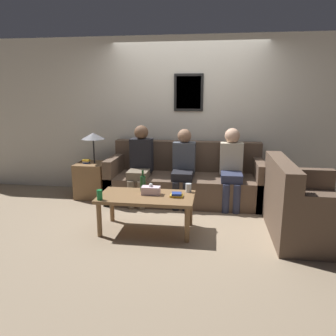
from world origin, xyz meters
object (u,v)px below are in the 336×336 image
Objects in this scene: couch_main at (185,181)px; person_middle at (183,164)px; coffee_table at (146,200)px; person_right at (231,164)px; couch_side at (304,210)px; drinking_glass at (188,188)px; person_left at (140,161)px; wine_bottle at (143,183)px.

couch_main is 0.36m from person_middle.
couch_main reaches higher than coffee_table.
person_right is (0.73, 0.02, 0.01)m from person_middle.
couch_main is 1.81× the size of couch_side.
coffee_table is at bearing -156.19° from drinking_glass.
couch_main is 1.09m from drinking_glass.
person_right is (1.08, 1.12, 0.24)m from coffee_table.
person_left reaches higher than drinking_glass.
wine_bottle is 0.23× the size of person_right.
wine_bottle is at bearing -115.14° from person_middle.
person_middle reaches higher than couch_side.
couch_side is 1.43m from drinking_glass.
couch_side reaches higher than coffee_table.
person_right is at bearing 1.90° from person_left.
couch_side is at bearing -31.44° from person_middle.
person_left is (-0.24, 0.89, 0.09)m from wine_bottle.
coffee_table is at bearing 94.49° from couch_side.
coffee_table is (-0.37, -1.28, 0.09)m from couch_main.
couch_side is at bearing -22.57° from person_left.
person_left is at bearing 67.43° from couch_side.
couch_side is at bearing -0.97° from wine_bottle.
person_left reaches higher than wine_bottle.
drinking_glass reaches higher than coffee_table.
person_middle is at bearing 2.38° from person_left.
couch_side is at bearing -2.89° from drinking_glass.
drinking_glass is at bearing -46.24° from person_left.
coffee_table is at bearing -66.10° from wine_bottle.
wine_bottle is 2.49× the size of drinking_glass.
couch_main is 1.33m from coffee_table.
drinking_glass is 0.09× the size of person_right.
couch_side is 1.92m from coffee_table.
couch_main is 0.80m from person_right.
drinking_glass is at bearing 87.11° from couch_side.
person_middle is at bearing 99.70° from drinking_glass.
coffee_table is 0.98× the size of person_left.
drinking_glass is 0.10× the size of person_middle.
couch_main reaches higher than drinking_glass.
person_right is at bearing 1.46° from person_middle.
person_right reaches higher than drinking_glass.
person_right is (0.71, -0.15, 0.33)m from couch_main.
person_right is (1.16, 0.94, 0.08)m from wine_bottle.
person_middle reaches higher than wine_bottle.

